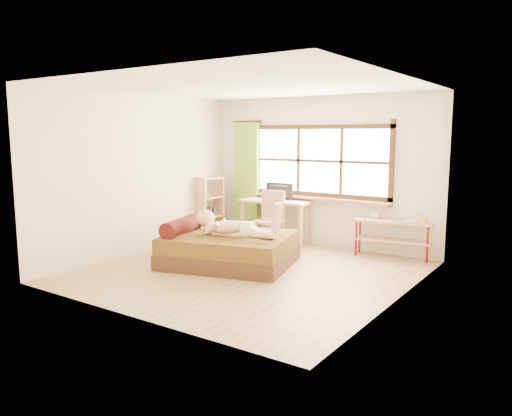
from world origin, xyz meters
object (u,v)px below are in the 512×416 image
Objects in this scene: woman at (235,218)px; pipe_shelf at (393,230)px; bed at (227,248)px; desk at (277,206)px; bookshelf at (210,207)px; kitten at (198,222)px; chair at (270,216)px.

woman is 2.67m from pipe_shelf.
bed is at bearing 153.64° from woman.
bookshelf reaches higher than desk.
bed is 1.68× the size of woman.
kitten is 1.58m from bookshelf.
kitten is at bearing 154.64° from woman.
woman reaches higher than bed.
woman is 1.85m from desk.
woman is 0.90m from kitten.
chair reaches higher than kitten.
chair is 0.80× the size of pipe_shelf.
desk is 2.22m from pipe_shelf.
woman is at bearing -84.08° from chair.
desk reaches higher than kitten.
bookshelf is (-1.34, -0.34, -0.09)m from desk.
desk reaches higher than pipe_shelf.
bed is 2.21× the size of chair.
bookshelf is at bearing 121.21° from bed.
woman is 4.67× the size of kitten.
desk is 1.33× the size of chair.
woman is 1.11× the size of bookshelf.
desk is at bearing 86.44° from woman.
pipe_shelf is at bearing 7.24° from chair.
desk is at bearing 98.75° from chair.
chair is at bearing 85.88° from woman.
bookshelf is (-0.86, 1.33, 0.02)m from kitten.
bed is 1.76× the size of pipe_shelf.
pipe_shelf is at bearing 13.06° from bookshelf.
kitten is 1.43m from chair.
bed reaches higher than pipe_shelf.
desk is (0.48, 1.66, 0.11)m from kitten.
bed is 2.13m from bookshelf.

